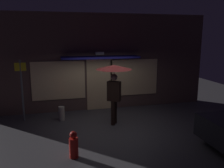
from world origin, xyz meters
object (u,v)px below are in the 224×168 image
Objects in this scene: fire_hydrant at (74,145)px; street_sign_post at (22,87)px; sidewalk_bollard at (62,113)px; person_with_umbrella at (114,77)px.

street_sign_post is at bearing 115.67° from fire_hydrant.
fire_hydrant reaches higher than sidewalk_bollard.
sidewalk_bollard is at bearing -169.81° from person_with_umbrella.
sidewalk_bollard is at bearing 93.66° from fire_hydrant.
person_with_umbrella is 3.98× the size of sidewalk_bollard.
sidewalk_bollard is (-1.84, 0.85, -1.46)m from person_with_umbrella.
street_sign_post reaches higher than sidewalk_bollard.
fire_hydrant is at bearing -86.34° from sidewalk_bollard.
street_sign_post is 3.14× the size of fire_hydrant.
street_sign_post is 3.76m from fire_hydrant.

